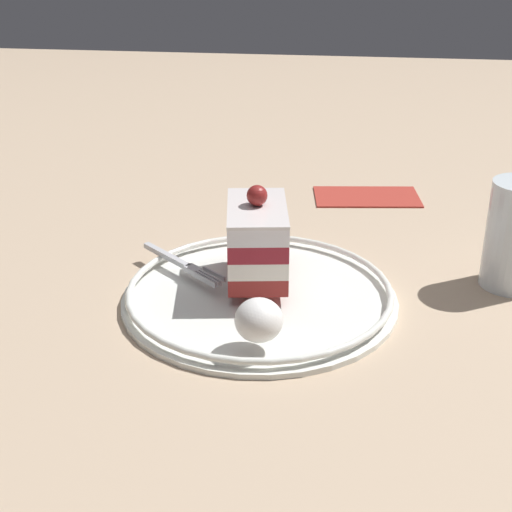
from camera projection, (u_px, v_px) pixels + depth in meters
name	position (u px, v px, depth m)	size (l,w,h in m)	color
ground_plane	(262.00, 294.00, 0.68)	(2.40, 2.40, 0.00)	tan
dessert_plate	(256.00, 294.00, 0.66)	(0.25, 0.25, 0.01)	white
cake_slice	(257.00, 240.00, 0.67)	(0.07, 0.10, 0.08)	maroon
whipped_cream_dollop	(259.00, 320.00, 0.57)	(0.04, 0.04, 0.03)	white
fork	(183.00, 264.00, 0.70)	(0.09, 0.08, 0.00)	silver
folded_napkin	(367.00, 196.00, 0.90)	(0.13, 0.07, 0.00)	#AB352A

